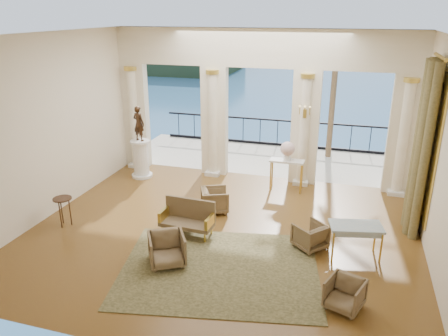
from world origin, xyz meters
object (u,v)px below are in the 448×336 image
(armchair_d, at_px, (215,199))
(statue, at_px, (139,123))
(side_table, at_px, (63,202))
(console_table, at_px, (287,165))
(armchair_b, at_px, (345,293))
(game_table, at_px, (356,228))
(settee, at_px, (188,217))
(armchair_c, at_px, (310,235))
(pedestal, at_px, (141,159))
(armchair_a, at_px, (167,248))

(armchair_d, bearing_deg, statue, 36.39)
(armchair_d, height_order, side_table, side_table)
(statue, bearing_deg, console_table, -162.57)
(armchair_b, height_order, game_table, game_table)
(armchair_d, distance_m, settee, 1.33)
(armchair_c, bearing_deg, pedestal, -76.93)
(armchair_c, distance_m, statue, 6.43)
(armchair_d, relative_size, pedestal, 0.58)
(armchair_c, bearing_deg, armchair_d, -73.61)
(console_table, relative_size, side_table, 1.36)
(armchair_a, xyz_separation_m, statue, (-2.80, 4.42, 1.36))
(armchair_c, distance_m, settee, 2.82)
(armchair_d, bearing_deg, armchair_b, -155.66)
(armchair_c, height_order, game_table, game_table)
(armchair_d, xyz_separation_m, console_table, (1.55, 1.96, 0.42))
(console_table, bearing_deg, pedestal, -177.03)
(armchair_b, relative_size, game_table, 0.52)
(armchair_c, height_order, side_table, side_table)
(armchair_c, bearing_deg, side_table, -43.09)
(armchair_a, bearing_deg, armchair_b, -37.44)
(armchair_c, relative_size, game_table, 0.54)
(armchair_c, xyz_separation_m, statue, (-5.56, 2.91, 1.41))
(armchair_b, bearing_deg, settee, 173.76)
(armchair_b, relative_size, settee, 0.49)
(side_table, bearing_deg, pedestal, 85.27)
(armchair_a, xyz_separation_m, console_table, (1.73, 4.63, 0.40))
(armchair_d, xyz_separation_m, statue, (-2.98, 1.75, 1.38))
(armchair_c, bearing_deg, armchair_b, 63.56)
(pedestal, height_order, statue, statue)
(statue, bearing_deg, armchair_c, 167.17)
(armchair_a, xyz_separation_m, armchair_b, (3.57, -0.42, -0.06))
(pedestal, bearing_deg, armchair_a, -57.64)
(armchair_a, distance_m, statue, 5.41)
(pedestal, bearing_deg, armchair_b, -37.25)
(armchair_d, bearing_deg, console_table, -61.61)
(armchair_b, height_order, armchair_c, armchair_c)
(armchair_b, xyz_separation_m, console_table, (-1.84, 5.05, 0.46))
(console_table, distance_m, side_table, 6.12)
(armchair_c, relative_size, console_table, 0.65)
(armchair_d, bearing_deg, pedestal, 36.39)
(armchair_b, xyz_separation_m, settee, (-3.63, 1.79, 0.10))
(game_table, bearing_deg, pedestal, 142.45)
(statue, relative_size, side_table, 1.49)
(armchair_d, bearing_deg, armchair_a, 152.88)
(armchair_c, xyz_separation_m, game_table, (0.94, -0.10, 0.34))
(statue, height_order, side_table, statue)
(settee, distance_m, side_table, 3.08)
(armchair_c, relative_size, settee, 0.50)
(armchair_a, distance_m, settee, 1.37)
(console_table, bearing_deg, statue, -177.03)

